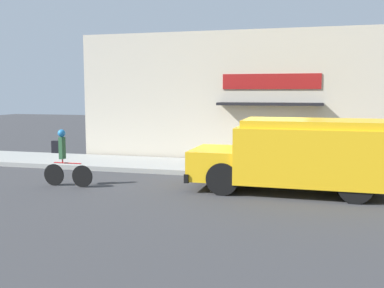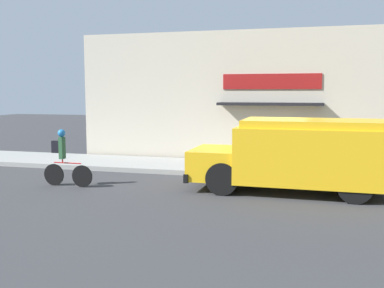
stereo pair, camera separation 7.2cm
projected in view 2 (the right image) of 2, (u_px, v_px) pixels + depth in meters
ground_plane at (264, 180)px, 14.38m from camera, size 70.00×70.00×0.00m
sidewalk at (269, 170)px, 15.70m from camera, size 28.00×2.78×0.17m
storefront at (274, 98)px, 16.93m from camera, size 15.73×1.01×5.14m
school_bus at (300, 154)px, 12.46m from camera, size 5.55×2.70×2.04m
cyclist at (64, 158)px, 13.31m from camera, size 1.60×0.23×1.70m
trash_bin at (334, 158)px, 15.15m from camera, size 0.62×0.62×0.79m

